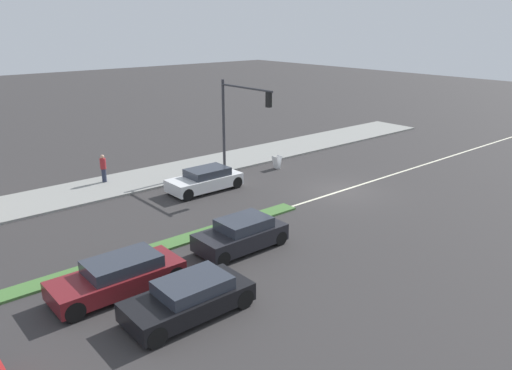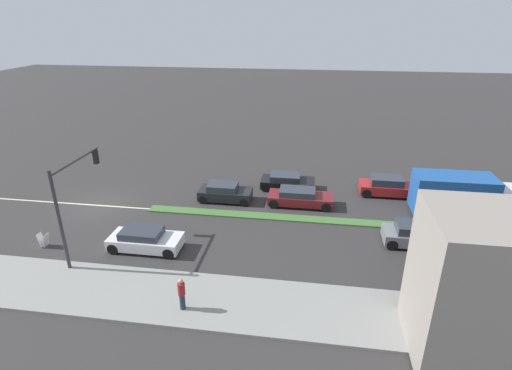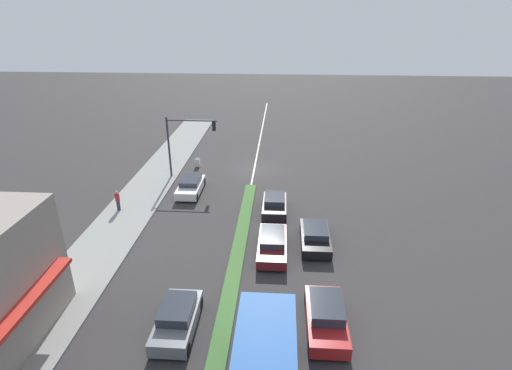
{
  "view_description": "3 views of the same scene",
  "coord_description": "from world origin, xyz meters",
  "px_view_note": "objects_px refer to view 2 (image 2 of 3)",
  "views": [
    {
      "loc": [
        -17.14,
        20.71,
        9.04
      ],
      "look_at": [
        -1.44,
        7.46,
        2.29
      ],
      "focal_mm": 35.0,
      "sensor_mm": 36.0,
      "label": 1
    },
    {
      "loc": [
        23.88,
        15.09,
        12.65
      ],
      "look_at": [
        -0.53,
        11.46,
        2.09
      ],
      "focal_mm": 28.0,
      "sensor_mm": 36.0,
      "label": 2
    },
    {
      "loc": [
        -2.62,
        36.22,
        14.38
      ],
      "look_at": [
        -0.77,
        8.81,
        2.22
      ],
      "focal_mm": 28.0,
      "sensor_mm": 36.0,
      "label": 3
    }
  ],
  "objects_px": {
    "warning_aframe_sign": "(44,240)",
    "van_white": "(145,240)",
    "pedestrian": "(182,293)",
    "sedan_maroon": "(300,197)",
    "hatchback_red": "(388,186)",
    "delivery_truck": "(466,196)",
    "sedan_dark": "(225,192)",
    "suv_black": "(287,182)",
    "suv_grey": "(417,235)",
    "traffic_signal_main": "(72,193)"
  },
  "relations": [
    {
      "from": "van_white",
      "to": "warning_aframe_sign",
      "type": "bearing_deg",
      "value": -83.89
    },
    {
      "from": "traffic_signal_main",
      "to": "pedestrian",
      "type": "distance_m",
      "value": 8.49
    },
    {
      "from": "traffic_signal_main",
      "to": "hatchback_red",
      "type": "distance_m",
      "value": 21.74
    },
    {
      "from": "warning_aframe_sign",
      "to": "delivery_truck",
      "type": "relative_size",
      "value": 0.11
    },
    {
      "from": "delivery_truck",
      "to": "van_white",
      "type": "xyz_separation_m",
      "value": [
        7.2,
        -19.73,
        -0.85
      ]
    },
    {
      "from": "delivery_truck",
      "to": "suv_grey",
      "type": "height_order",
      "value": "delivery_truck"
    },
    {
      "from": "suv_grey",
      "to": "traffic_signal_main",
      "type": "bearing_deg",
      "value": -78.33
    },
    {
      "from": "van_white",
      "to": "sedan_maroon",
      "type": "height_order",
      "value": "van_white"
    },
    {
      "from": "warning_aframe_sign",
      "to": "sedan_dark",
      "type": "height_order",
      "value": "sedan_dark"
    },
    {
      "from": "warning_aframe_sign",
      "to": "sedan_dark",
      "type": "xyz_separation_m",
      "value": [
        -7.85,
        9.18,
        0.2
      ]
    },
    {
      "from": "van_white",
      "to": "hatchback_red",
      "type": "height_order",
      "value": "hatchback_red"
    },
    {
      "from": "delivery_truck",
      "to": "hatchback_red",
      "type": "height_order",
      "value": "delivery_truck"
    },
    {
      "from": "warning_aframe_sign",
      "to": "suv_grey",
      "type": "height_order",
      "value": "suv_grey"
    },
    {
      "from": "traffic_signal_main",
      "to": "hatchback_red",
      "type": "height_order",
      "value": "traffic_signal_main"
    },
    {
      "from": "suv_grey",
      "to": "sedan_dark",
      "type": "bearing_deg",
      "value": -109.26
    },
    {
      "from": "traffic_signal_main",
      "to": "delivery_truck",
      "type": "bearing_deg",
      "value": 109.92
    },
    {
      "from": "suv_black",
      "to": "suv_grey",
      "type": "relative_size",
      "value": 1.05
    },
    {
      "from": "suv_black",
      "to": "suv_grey",
      "type": "xyz_separation_m",
      "value": [
        7.2,
        8.23,
        0.06
      ]
    },
    {
      "from": "pedestrian",
      "to": "hatchback_red",
      "type": "relative_size",
      "value": 0.38
    },
    {
      "from": "sedan_dark",
      "to": "suv_grey",
      "type": "height_order",
      "value": "suv_grey"
    },
    {
      "from": "sedan_maroon",
      "to": "suv_grey",
      "type": "xyz_separation_m",
      "value": [
        4.4,
        7.12,
        0.05
      ]
    },
    {
      "from": "suv_black",
      "to": "pedestrian",
      "type": "bearing_deg",
      "value": -14.03
    },
    {
      "from": "sedan_dark",
      "to": "suv_black",
      "type": "distance_m",
      "value": 5.19
    },
    {
      "from": "traffic_signal_main",
      "to": "warning_aframe_sign",
      "type": "height_order",
      "value": "traffic_signal_main"
    },
    {
      "from": "hatchback_red",
      "to": "suv_black",
      "type": "relative_size",
      "value": 1.03
    },
    {
      "from": "pedestrian",
      "to": "delivery_truck",
      "type": "bearing_deg",
      "value": 127.04
    },
    {
      "from": "delivery_truck",
      "to": "suv_black",
      "type": "bearing_deg",
      "value": -102.92
    },
    {
      "from": "van_white",
      "to": "suv_grey",
      "type": "height_order",
      "value": "suv_grey"
    },
    {
      "from": "sedan_maroon",
      "to": "suv_black",
      "type": "relative_size",
      "value": 1.1
    },
    {
      "from": "traffic_signal_main",
      "to": "warning_aframe_sign",
      "type": "distance_m",
      "value": 4.47
    },
    {
      "from": "hatchback_red",
      "to": "suv_grey",
      "type": "relative_size",
      "value": 1.08
    },
    {
      "from": "delivery_truck",
      "to": "sedan_maroon",
      "type": "height_order",
      "value": "delivery_truck"
    },
    {
      "from": "pedestrian",
      "to": "suv_grey",
      "type": "height_order",
      "value": "pedestrian"
    },
    {
      "from": "traffic_signal_main",
      "to": "van_white",
      "type": "bearing_deg",
      "value": 109.08
    },
    {
      "from": "warning_aframe_sign",
      "to": "van_white",
      "type": "relative_size",
      "value": 0.2
    },
    {
      "from": "sedan_maroon",
      "to": "hatchback_red",
      "type": "bearing_deg",
      "value": 113.22
    },
    {
      "from": "pedestrian",
      "to": "hatchback_red",
      "type": "height_order",
      "value": "pedestrian"
    },
    {
      "from": "sedan_maroon",
      "to": "warning_aframe_sign",
      "type": "bearing_deg",
      "value": -61.84
    },
    {
      "from": "delivery_truck",
      "to": "sedan_maroon",
      "type": "distance_m",
      "value": 11.13
    },
    {
      "from": "traffic_signal_main",
      "to": "suv_black",
      "type": "distance_m",
      "value": 15.83
    },
    {
      "from": "warning_aframe_sign",
      "to": "hatchback_red",
      "type": "relative_size",
      "value": 0.2
    },
    {
      "from": "sedan_dark",
      "to": "traffic_signal_main",
      "type": "bearing_deg",
      "value": -37.56
    },
    {
      "from": "pedestrian",
      "to": "sedan_maroon",
      "type": "relative_size",
      "value": 0.36
    },
    {
      "from": "traffic_signal_main",
      "to": "sedan_maroon",
      "type": "relative_size",
      "value": 1.22
    },
    {
      "from": "sedan_dark",
      "to": "suv_black",
      "type": "xyz_separation_m",
      "value": [
        -2.8,
        4.37,
        -0.03
      ]
    },
    {
      "from": "warning_aframe_sign",
      "to": "delivery_truck",
      "type": "xyz_separation_m",
      "value": [
        -7.85,
        25.75,
        1.04
      ]
    },
    {
      "from": "traffic_signal_main",
      "to": "suv_black",
      "type": "xyz_separation_m",
      "value": [
        -11.12,
        10.77,
        -3.3
      ]
    },
    {
      "from": "warning_aframe_sign",
      "to": "sedan_dark",
      "type": "relative_size",
      "value": 0.22
    },
    {
      "from": "van_white",
      "to": "hatchback_red",
      "type": "bearing_deg",
      "value": 123.42
    },
    {
      "from": "warning_aframe_sign",
      "to": "suv_black",
      "type": "xyz_separation_m",
      "value": [
        -10.65,
        13.55,
        0.17
      ]
    }
  ]
}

